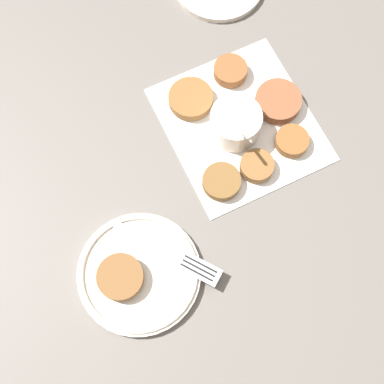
{
  "coord_description": "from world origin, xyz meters",
  "views": [
    {
      "loc": [
        0.34,
        -0.24,
        0.83
      ],
      "look_at": [
        0.1,
        -0.11,
        0.02
      ],
      "focal_mm": 50.0,
      "sensor_mm": 36.0,
      "label": 1
    }
  ],
  "objects_px": {
    "sauce_bowl": "(235,124)",
    "serving_plate": "(139,273)",
    "fritter_on_plate": "(120,277)",
    "fork": "(178,258)"
  },
  "relations": [
    {
      "from": "fork",
      "to": "fritter_on_plate",
      "type": "bearing_deg",
      "value": -99.22
    },
    {
      "from": "fritter_on_plate",
      "to": "fork",
      "type": "bearing_deg",
      "value": 80.78
    },
    {
      "from": "fork",
      "to": "serving_plate",
      "type": "bearing_deg",
      "value": -98.5
    },
    {
      "from": "serving_plate",
      "to": "fritter_on_plate",
      "type": "xyz_separation_m",
      "value": [
        -0.01,
        -0.03,
        0.02
      ]
    },
    {
      "from": "fritter_on_plate",
      "to": "fork",
      "type": "relative_size",
      "value": 0.43
    },
    {
      "from": "sauce_bowl",
      "to": "serving_plate",
      "type": "relative_size",
      "value": 0.5
    },
    {
      "from": "sauce_bowl",
      "to": "fork",
      "type": "distance_m",
      "value": 0.24
    },
    {
      "from": "serving_plate",
      "to": "fork",
      "type": "bearing_deg",
      "value": 81.5
    },
    {
      "from": "sauce_bowl",
      "to": "fork",
      "type": "bearing_deg",
      "value": -51.51
    },
    {
      "from": "serving_plate",
      "to": "fork",
      "type": "height_order",
      "value": "fork"
    }
  ]
}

